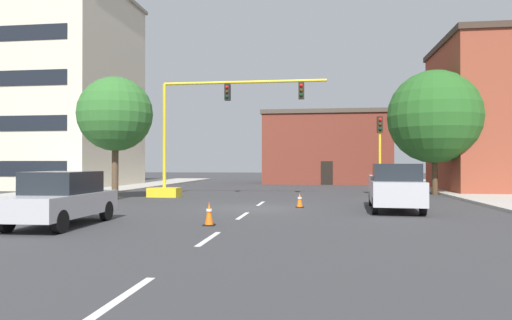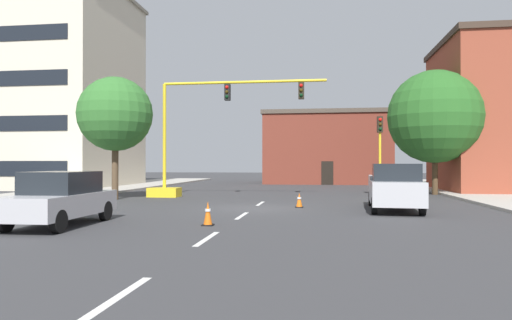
{
  "view_description": "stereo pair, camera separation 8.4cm",
  "coord_description": "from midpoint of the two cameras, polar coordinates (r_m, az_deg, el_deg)",
  "views": [
    {
      "loc": [
        2.94,
        -20.69,
        2.01
      ],
      "look_at": [
        -0.95,
        7.69,
        2.21
      ],
      "focal_mm": 32.96,
      "sensor_mm": 36.0,
      "label": 1
    },
    {
      "loc": [
        3.02,
        -20.68,
        2.01
      ],
      "look_at": [
        -0.95,
        7.69,
        2.21
      ],
      "focal_mm": 32.96,
      "sensor_mm": 36.0,
      "label": 2
    }
  ],
  "objects": [
    {
      "name": "traffic_signal_gantry",
      "position": [
        28.12,
        -8.39,
        0.26
      ],
      "size": [
        10.49,
        1.2,
        6.83
      ],
      "color": "yellow",
      "rests_on": "ground_plane"
    },
    {
      "name": "lane_stripe_seg_0",
      "position": [
        7.59,
        -16.24,
        -15.69
      ],
      "size": [
        0.16,
        2.4,
        0.01
      ],
      "primitive_type": "cube",
      "color": "silver",
      "rests_on": "ground_plane"
    },
    {
      "name": "sedan_silver_near_left",
      "position": [
        16.34,
        -22.67,
        -4.3
      ],
      "size": [
        1.94,
        4.53,
        1.74
      ],
      "color": "#B7B7BC",
      "rests_on": "ground_plane"
    },
    {
      "name": "lane_stripe_seg_3",
      "position": [
        23.46,
        0.48,
        -5.3
      ],
      "size": [
        0.16,
        2.4,
        0.01
      ],
      "primitive_type": "cube",
      "color": "silver",
      "rests_on": "ground_plane"
    },
    {
      "name": "pickup_truck_silver",
      "position": [
        20.87,
        16.38,
        -3.22
      ],
      "size": [
        2.37,
        5.52,
        1.99
      ],
      "color": "#BCBCC1",
      "rests_on": "ground_plane"
    },
    {
      "name": "lane_stripe_seg_1",
      "position": [
        12.7,
        -5.94,
        -9.47
      ],
      "size": [
        0.16,
        2.4,
        0.01
      ],
      "primitive_type": "cube",
      "color": "silver",
      "rests_on": "ground_plane"
    },
    {
      "name": "traffic_light_pole_right",
      "position": [
        28.95,
        14.73,
        2.62
      ],
      "size": [
        0.32,
        0.47,
        4.8
      ],
      "color": "yellow",
      "rests_on": "ground_plane"
    },
    {
      "name": "tree_right_mid",
      "position": [
        32.32,
        20.79,
        4.92
      ],
      "size": [
        5.96,
        5.96,
        7.98
      ],
      "color": "#4C3823",
      "rests_on": "ground_plane"
    },
    {
      "name": "tree_left_near",
      "position": [
        27.25,
        -16.8,
        5.33
      ],
      "size": [
        4.12,
        4.12,
        6.8
      ],
      "color": "brown",
      "rests_on": "ground_plane"
    },
    {
      "name": "ground_plane",
      "position": [
        21.0,
        -0.4,
        -5.89
      ],
      "size": [
        160.0,
        160.0,
        0.0
      ],
      "primitive_type": "plane",
      "color": "#38383A"
    },
    {
      "name": "traffic_cone_roadside_a",
      "position": [
        21.45,
        5.22,
        -4.89
      ],
      "size": [
        0.36,
        0.36,
        0.67
      ],
      "color": "black",
      "rests_on": "ground_plane"
    },
    {
      "name": "lane_stripe_seg_2",
      "position": [
        18.05,
        -1.76,
        -6.77
      ],
      "size": [
        0.16,
        2.4,
        0.01
      ],
      "primitive_type": "cube",
      "color": "silver",
      "rests_on": "ground_plane"
    },
    {
      "name": "building_brick_center",
      "position": [
        48.66,
        8.46,
        1.44
      ],
      "size": [
        12.5,
        9.33,
        7.11
      ],
      "color": "brown",
      "rests_on": "ground_plane"
    },
    {
      "name": "traffic_cone_roadside_b",
      "position": [
        15.27,
        -5.87,
        -6.5
      ],
      "size": [
        0.36,
        0.36,
        0.78
      ],
      "color": "black",
      "rests_on": "ground_plane"
    },
    {
      "name": "building_tall_left",
      "position": [
        43.98,
        -23.91,
        7.85
      ],
      "size": [
        12.86,
        12.39,
        16.57
      ],
      "color": "beige",
      "rests_on": "ground_plane"
    },
    {
      "name": "sidewalk_left",
      "position": [
        33.14,
        -22.08,
        -3.72
      ],
      "size": [
        6.0,
        56.0,
        0.14
      ],
      "primitive_type": "cube",
      "color": "#B2ADA3",
      "rests_on": "ground_plane"
    },
    {
      "name": "sidewalk_right",
      "position": [
        30.62,
        27.94,
        -3.98
      ],
      "size": [
        6.0,
        56.0,
        0.14
      ],
      "primitive_type": "cube",
      "color": "#B2ADA3",
      "rests_on": "ground_plane"
    }
  ]
}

